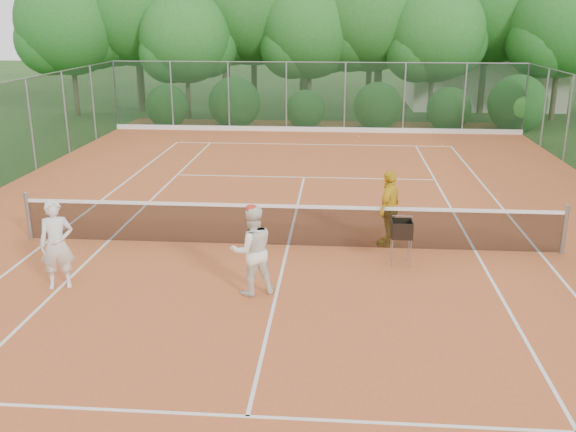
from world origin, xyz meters
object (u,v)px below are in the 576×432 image
object	(u,v)px
player_center_grp	(252,250)
ball_hopper	(402,230)
player_yellow	(389,208)
player_white	(57,244)

from	to	relation	value
player_center_grp	ball_hopper	distance (m)	3.31
player_yellow	ball_hopper	distance (m)	1.21
player_yellow	player_white	bearing A→B (deg)	-41.87
player_white	player_yellow	bearing A→B (deg)	5.83
player_white	ball_hopper	bearing A→B (deg)	-4.07
ball_hopper	player_white	bearing A→B (deg)	-172.77
player_center_grp	ball_hopper	xyz separation A→B (m)	(2.84, 1.68, -0.10)
player_white	player_center_grp	bearing A→B (deg)	-18.55
player_white	player_center_grp	size ratio (longest dim) A/B	1.00
player_yellow	ball_hopper	xyz separation A→B (m)	(0.18, -1.19, -0.11)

